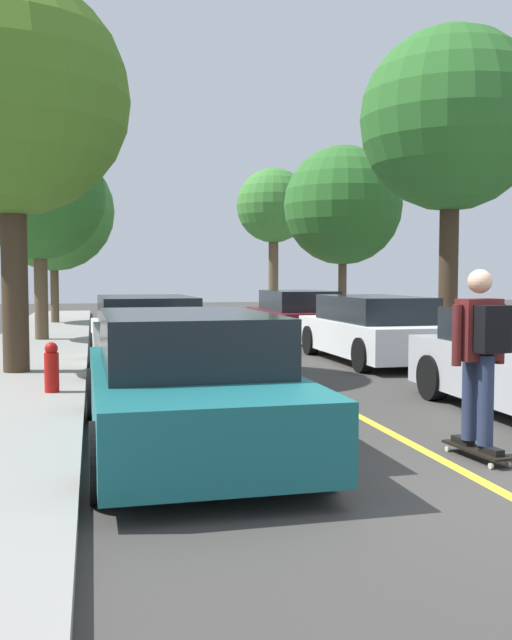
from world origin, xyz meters
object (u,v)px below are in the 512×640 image
(street_tree_right_far, at_px, (274,207))
(parked_car_right_near, at_px, (372,329))
(parked_car_right_far, at_px, (297,315))
(street_tree_left_near, at_px, (39,195))
(fire_hydrant, at_px, (52,367))
(street_tree_left_far, at_px, (53,211))
(street_tree_right_nearest, at_px, (451,121))
(skateboarder, at_px, (481,347))
(parked_car_left_nearest, at_px, (187,383))
(parked_car_left_near, at_px, (147,336))
(skateboard, at_px, (477,450))
(street_tree_right_near, at_px, (343,206))
(street_tree_left_nearest, at_px, (11,98))

(street_tree_right_far, bearing_deg, parked_car_right_near, -97.45)
(parked_car_right_near, relative_size, parked_car_right_far, 0.98)
(street_tree_left_near, relative_size, street_tree_right_far, 0.85)
(street_tree_right_far, relative_size, fire_hydrant, 8.94)
(street_tree_left_far, relative_size, fire_hydrant, 8.38)
(street_tree_left_far, relative_size, street_tree_right_nearest, 0.83)
(skateboarder, bearing_deg, street_tree_left_near, 110.89)
(fire_hydrant, bearing_deg, street_tree_right_nearest, 27.61)
(parked_car_left_nearest, distance_m, street_tree_left_far, 18.63)
(parked_car_left_near, distance_m, skateboard, 7.23)
(street_tree_right_nearest, bearing_deg, street_tree_left_far, 129.71)
(street_tree_right_far, bearing_deg, parked_car_right_far, -101.05)
(street_tree_right_near, height_order, street_tree_right_far, street_tree_right_far)
(parked_car_right_far, relative_size, fire_hydrant, 6.51)
(street_tree_left_nearest, bearing_deg, parked_car_right_near, 8.45)
(parked_car_right_far, bearing_deg, street_tree_left_far, 137.20)
(street_tree_right_near, bearing_deg, street_tree_left_nearest, -135.20)
(parked_car_right_far, distance_m, fire_hydrant, 10.78)
(street_tree_right_near, height_order, skateboard, street_tree_right_near)
(street_tree_right_far, bearing_deg, skateboard, -99.73)
(parked_car_right_near, relative_size, skateboarder, 2.59)
(street_tree_right_far, bearing_deg, street_tree_left_far, -151.17)
(street_tree_left_near, height_order, skateboarder, street_tree_left_near)
(parked_car_right_near, height_order, street_tree_right_far, street_tree_right_far)
(parked_car_right_far, relative_size, street_tree_right_far, 0.73)
(parked_car_left_nearest, relative_size, street_tree_right_far, 0.74)
(parked_car_right_far, height_order, street_tree_left_far, street_tree_left_far)
(fire_hydrant, bearing_deg, parked_car_left_near, 59.84)
(street_tree_left_nearest, height_order, street_tree_right_near, street_tree_left_nearest)
(parked_car_left_near, distance_m, street_tree_right_far, 19.27)
(parked_car_left_nearest, bearing_deg, skateboard, -22.43)
(street_tree_left_far, bearing_deg, skateboarder, -75.91)
(parked_car_left_nearest, xyz_separation_m, street_tree_right_far, (6.81, 23.17, 4.06))
(fire_hydrant, height_order, skateboarder, skateboarder)
(street_tree_left_far, height_order, street_tree_right_near, street_tree_left_far)
(parked_car_left_nearest, relative_size, street_tree_left_nearest, 0.71)
(parked_car_left_nearest, height_order, street_tree_left_nearest, street_tree_left_nearest)
(fire_hydrant, relative_size, skateboard, 0.81)
(parked_car_left_near, height_order, fire_hydrant, parked_car_left_near)
(parked_car_right_near, distance_m, skateboarder, 7.75)
(parked_car_left_near, height_order, skateboard, parked_car_left_near)
(parked_car_right_near, xyz_separation_m, street_tree_left_far, (-6.81, 11.85, 3.28))
(street_tree_right_far, xyz_separation_m, skateboard, (-4.16, -24.27, -4.64))
(street_tree_left_far, xyz_separation_m, street_tree_right_nearest, (9.01, -10.85, 1.20))
(street_tree_left_nearest, relative_size, skateboard, 7.58)
(street_tree_left_nearest, distance_m, street_tree_right_near, 12.71)
(street_tree_right_near, bearing_deg, street_tree_left_near, -163.24)
(street_tree_left_far, xyz_separation_m, fire_hydrant, (0.70, -15.19, -3.46))
(street_tree_left_near, distance_m, street_tree_right_nearest, 10.04)
(parked_car_right_near, xyz_separation_m, skateboarder, (-1.96, -7.49, 0.42))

